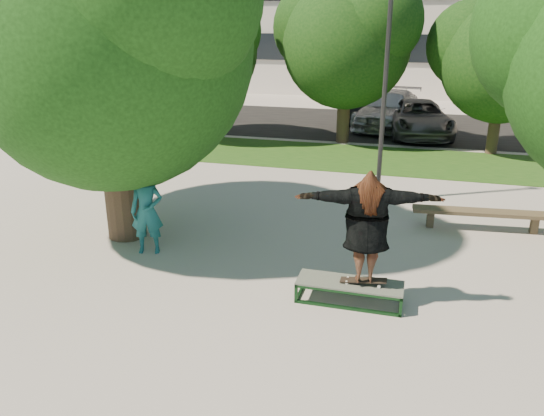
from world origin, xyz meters
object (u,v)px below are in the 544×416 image
(car_dark, at_px, (368,106))
(car_silver_b, at_px, (388,109))
(car_grey, at_px, (418,118))
(grind_box, at_px, (349,292))
(lamppost, at_px, (385,81))
(car_silver_a, at_px, (182,107))
(bystander, at_px, (147,211))
(bench, at_px, (483,214))
(tree_left, at_px, (106,29))

(car_dark, relative_size, car_silver_b, 0.86)
(car_grey, bearing_deg, car_dark, 125.52)
(grind_box, bearing_deg, lamppost, 90.22)
(car_silver_a, distance_m, car_grey, 10.84)
(bystander, distance_m, car_dark, 16.41)
(bench, bearing_deg, lamppost, 143.37)
(bystander, distance_m, car_silver_b, 15.85)
(bench, bearing_deg, grind_box, -126.57)
(lamppost, distance_m, car_silver_a, 13.94)
(bench, height_order, car_dark, car_dark)
(tree_left, bearing_deg, grind_box, -18.03)
(car_dark, bearing_deg, car_silver_b, -41.51)
(lamppost, relative_size, car_silver_b, 1.11)
(tree_left, relative_size, bench, 2.26)
(bench, xyz_separation_m, car_dark, (-4.00, 13.00, 0.38))
(tree_left, distance_m, car_silver_b, 15.81)
(lamppost, height_order, car_grey, lamppost)
(grind_box, distance_m, bystander, 4.47)
(grind_box, height_order, car_grey, car_grey)
(grind_box, distance_m, car_grey, 14.85)
(bench, bearing_deg, car_silver_a, 133.27)
(lamppost, bearing_deg, car_dark, 97.43)
(grind_box, height_order, car_dark, car_dark)
(car_grey, bearing_deg, car_silver_b, 121.29)
(bench, bearing_deg, car_silver_b, 98.18)
(lamppost, relative_size, car_silver_a, 1.47)
(bystander, height_order, car_silver_a, bystander)
(tree_left, distance_m, car_grey, 14.91)
(car_silver_b, bearing_deg, car_grey, -39.83)
(lamppost, bearing_deg, car_silver_b, 92.67)
(tree_left, xyz_separation_m, car_silver_a, (-4.71, 13.31, -3.71))
(tree_left, distance_m, car_dark, 16.28)
(grind_box, relative_size, bench, 0.57)
(tree_left, distance_m, car_silver_a, 14.60)
(grind_box, distance_m, bench, 4.82)
(car_silver_a, bearing_deg, bench, -29.82)
(bystander, relative_size, car_grey, 0.35)
(lamppost, distance_m, car_silver_b, 10.98)
(lamppost, xyz_separation_m, car_grey, (0.83, 9.18, -2.43))
(bystander, distance_m, car_silver_a, 15.19)
(tree_left, relative_size, car_silver_a, 1.71)
(car_grey, height_order, car_silver_b, car_silver_b)
(tree_left, distance_m, bench, 9.09)
(grind_box, xyz_separation_m, car_dark, (-1.52, 17.14, 0.59))
(bench, relative_size, car_silver_a, 0.76)
(car_grey, relative_size, car_silver_b, 0.94)
(bystander, bearing_deg, lamppost, 29.74)
(bystander, distance_m, car_grey, 14.77)
(tree_left, bearing_deg, car_silver_b, 71.85)
(car_dark, bearing_deg, bench, -76.33)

